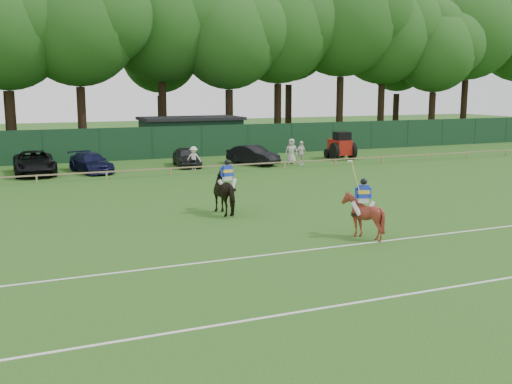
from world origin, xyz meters
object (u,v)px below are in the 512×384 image
hatch_grey (187,157)px  estate_black (253,155)px  sedan_navy (91,163)px  spectator_right (291,151)px  utility_shed (191,135)px  suv_black (34,163)px  spectator_mid (301,153)px  horse_chestnut (363,216)px  spectator_left (194,158)px  horse_dark (227,192)px  tractor (341,146)px

hatch_grey → estate_black: estate_black is taller
sedan_navy → spectator_right: spectator_right is taller
hatch_grey → utility_shed: utility_shed is taller
suv_black → hatch_grey: 10.07m
spectator_mid → spectator_right: 1.21m
horse_chestnut → suv_black: (-10.33, 22.00, -0.09)m
spectator_mid → utility_shed: (-4.79, 10.93, 0.67)m
spectator_left → horse_chestnut: bearing=-74.9°
spectator_mid → utility_shed: size_ratio=0.21×
suv_black → horse_dark: bearing=-65.8°
horse_chestnut → tractor: size_ratio=0.63×
sedan_navy → tractor: 18.86m
spectator_left → spectator_mid: size_ratio=0.90×
sedan_navy → hatch_grey: 6.63m
horse_chestnut → spectator_mid: size_ratio=0.96×
hatch_grey → estate_black: size_ratio=0.96×
hatch_grey → tractor: bearing=3.6°
horse_chestnut → hatch_grey: horse_chestnut is taller
horse_chestnut → spectator_right: 21.71m
sedan_navy → spectator_mid: size_ratio=2.52×
hatch_grey → spectator_right: spectator_right is taller
estate_black → spectator_right: size_ratio=2.27×
horse_chestnut → sedan_navy: horse_chestnut is taller
horse_chestnut → estate_black: size_ratio=0.40×
horse_chestnut → spectator_mid: (7.36, 19.29, 0.03)m
suv_black → estate_black: (14.77, -0.88, -0.06)m
suv_black → sedan_navy: bearing=-7.0°
sedan_navy → horse_chestnut: bearing=-86.1°
horse_chestnut → utility_shed: bearing=-74.2°
utility_shed → suv_black: bearing=-147.5°
hatch_grey → utility_shed: bearing=76.5°
suv_black → spectator_left: (10.02, -1.82, 0.04)m
spectator_mid → horse_chestnut: bearing=-128.6°
spectator_mid → utility_shed: utility_shed is taller
horse_chestnut → suv_black: 24.30m
estate_black → sedan_navy: bearing=152.9°
utility_shed → spectator_right: bearing=-64.6°
horse_dark → tractor: bearing=-139.3°
suv_black → sedan_navy: (3.45, -0.42, -0.11)m
horse_chestnut → hatch_grey: bearing=-68.7°
sedan_navy → hatch_grey: hatch_grey is taller
spectator_left → spectator_mid: bearing=7.6°
hatch_grey → tractor: (12.24, -0.41, 0.32)m
horse_chestnut → spectator_right: bearing=-88.7°
horse_chestnut → spectator_left: bearing=-68.5°
suv_black → estate_black: 14.79m
suv_black → spectator_right: (17.52, -1.51, 0.17)m
sedan_navy → tractor: bearing=-13.8°
suv_black → spectator_mid: bearing=-8.7°
utility_shed → tractor: (9.41, -8.64, -0.54)m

